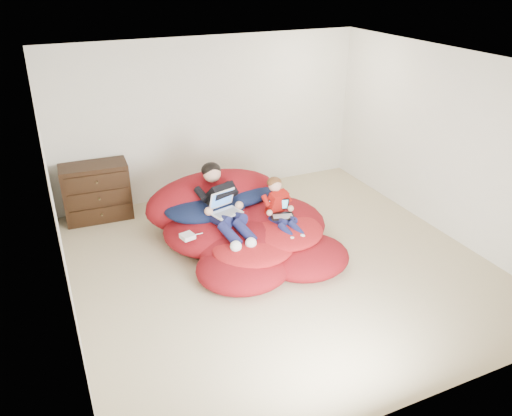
{
  "coord_description": "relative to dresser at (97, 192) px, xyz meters",
  "views": [
    {
      "loc": [
        -2.48,
        -4.81,
        3.47
      ],
      "look_at": [
        -0.2,
        0.3,
        0.7
      ],
      "focal_mm": 35.0,
      "sensor_mm": 36.0,
      "label": 1
    }
  ],
  "objects": [
    {
      "name": "room_shell",
      "position": [
        1.9,
        -2.25,
        -0.21
      ],
      "size": [
        5.1,
        5.1,
        2.77
      ],
      "color": "tan",
      "rests_on": "ground"
    },
    {
      "name": "dresser",
      "position": [
        0.0,
        0.0,
        0.0
      ],
      "size": [
        0.97,
        0.56,
        0.85
      ],
      "color": "black",
      "rests_on": "ground"
    },
    {
      "name": "beanbag_pile",
      "position": [
        1.67,
        -1.57,
        -0.16
      ],
      "size": [
        2.36,
        2.43,
        0.91
      ],
      "color": "maroon",
      "rests_on": "ground"
    },
    {
      "name": "cream_pillow",
      "position": [
        1.08,
        -0.79,
        0.19
      ],
      "size": [
        0.39,
        0.25,
        0.25
      ],
      "primitive_type": "ellipsoid",
      "color": "beige",
      "rests_on": "beanbag_pile"
    },
    {
      "name": "older_boy",
      "position": [
        1.39,
        -1.53,
        0.25
      ],
      "size": [
        0.47,
        1.3,
        0.73
      ],
      "color": "black",
      "rests_on": "beanbag_pile"
    },
    {
      "name": "younger_boy",
      "position": [
        2.08,
        -1.87,
        0.18
      ],
      "size": [
        0.32,
        0.81,
        0.63
      ],
      "color": "#AC150F",
      "rests_on": "beanbag_pile"
    },
    {
      "name": "laptop_white",
      "position": [
        1.39,
        -1.64,
        0.22
      ],
      "size": [
        0.42,
        0.43,
        0.26
      ],
      "color": "silver",
      "rests_on": "older_boy"
    },
    {
      "name": "laptop_black",
      "position": [
        2.08,
        -1.87,
        0.12
      ],
      "size": [
        0.34,
        0.37,
        0.21
      ],
      "color": "black",
      "rests_on": "younger_boy"
    },
    {
      "name": "power_adapter",
      "position": [
        0.84,
        -1.81,
        -0.01
      ],
      "size": [
        0.19,
        0.19,
        0.06
      ],
      "primitive_type": "cube",
      "rotation": [
        0.0,
        0.0,
        0.24
      ],
      "color": "silver",
      "rests_on": "beanbag_pile"
    }
  ]
}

